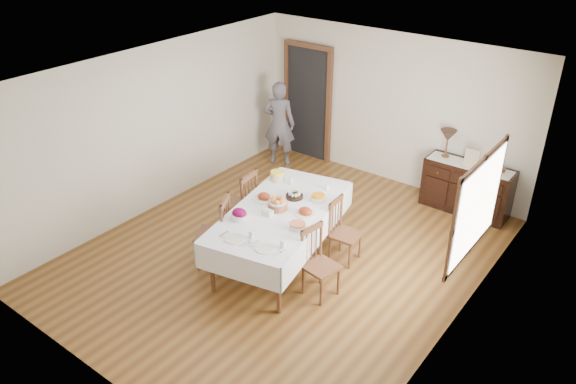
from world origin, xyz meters
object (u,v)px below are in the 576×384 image
Objects in this scene: dining_table at (280,216)px; person at (279,121)px; chair_right_far at (343,230)px; chair_left_far at (242,203)px; sideboard at (467,188)px; chair_right_near at (318,262)px; table_lamp at (448,136)px; chair_left_near at (216,231)px.

person is (-1.97, 2.49, 0.13)m from dining_table.
chair_right_far is at bearing 120.30° from person.
chair_left_far is at bearing 98.34° from chair_right_far.
chair_right_far is (0.66, 0.55, -0.25)m from dining_table.
dining_table is 2.77× the size of chair_right_far.
dining_table is 1.86× the size of sideboard.
chair_left_far is at bearing -131.82° from sideboard.
dining_table is 2.70× the size of chair_right_near.
table_lamp is at bearing -14.05° from chair_right_far.
chair_left_far reaches higher than chair_right_near.
person is at bearing 49.35° from chair_right_far.
chair_right_near is 2.05× the size of table_lamp.
person is at bearing 175.53° from chair_left_near.
chair_left_far reaches higher than chair_right_far.
chair_right_far is 0.54× the size of person.
sideboard is (2.39, 2.67, -0.11)m from chair_left_far.
chair_left_near is 0.61× the size of person.
dining_table is at bearing 105.15° from person.
table_lamp is at bearing 4.97° from chair_right_near.
dining_table is at bearing 104.64° from chair_left_near.
chair_left_near is 0.83m from chair_left_far.
chair_left_near reaches higher than chair_left_far.
table_lamp is (0.26, 3.18, 0.70)m from chair_right_near.
chair_left_far is at bearing -125.93° from table_lamp.
chair_right_near is at bearing -94.65° from table_lamp.
chair_right_far reaches higher than dining_table.
sideboard is 0.88m from table_lamp.
chair_right_near is (0.82, -0.28, -0.24)m from dining_table.
chair_left_far is at bearing 83.77° from chair_right_near.
sideboard reaches higher than dining_table.
chair_left_far is 0.76× the size of sideboard.
sideboard is at bearing 131.29° from chair_left_far.
chair_right_near is 3.23m from sideboard.
chair_right_near is at bearing 112.03° from person.
chair_right_far is 2.00× the size of table_lamp.
chair_right_near is at bearing 74.32° from chair_left_near.
chair_left_near is 0.76× the size of sideboard.
chair_left_far is (-0.88, 0.21, -0.19)m from dining_table.
chair_left_near is 1.00× the size of chair_left_far.
person reaches higher than sideboard.
dining_table is at bearing 69.92° from chair_left_far.
dining_table is 3.13m from table_lamp.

